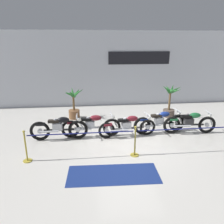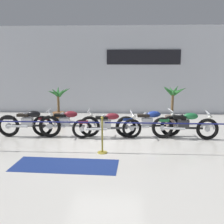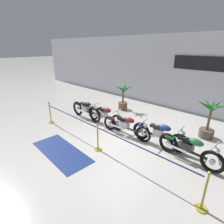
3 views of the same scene
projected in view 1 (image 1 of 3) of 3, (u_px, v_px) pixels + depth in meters
The scene contains 12 objects.
ground_plane at pixel (129, 141), 8.31m from camera, with size 120.00×120.00×0.00m, color silver.
back_wall at pixel (114, 69), 12.50m from camera, with size 28.00×0.29×4.20m.
motorcycle_black_0 at pixel (59, 128), 8.32m from camera, with size 2.20×0.62×0.96m.
motorcycle_maroon_1 at pixel (92, 125), 8.59m from camera, with size 2.35×0.62×0.94m.
motorcycle_maroon_2 at pixel (128, 126), 8.59m from camera, with size 2.33×0.63×0.91m.
motorcycle_blue_3 at pixel (160, 122), 9.00m from camera, with size 2.26×0.63×0.94m.
motorcycle_green_4 at pixel (190, 123), 8.90m from camera, with size 2.18×0.62×0.94m.
potted_palm_left_of_row at pixel (74, 104), 10.58m from camera, with size 1.00×1.05×1.56m.
potted_palm_right_of_row at pixel (170, 102), 10.81m from camera, with size 1.09×1.08×1.67m.
stanchion_far_left at pixel (98, 138), 6.96m from camera, with size 7.11×0.28×1.05m.
stanchion_mid_left at pixel (135, 146), 7.19m from camera, with size 0.28×0.28×1.05m.
floor_banner at pixel (113, 174), 6.25m from camera, with size 2.61×1.06×0.01m, color navy.
Camera 1 is at (-1.44, -7.44, 3.64)m, focal length 35.00 mm.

